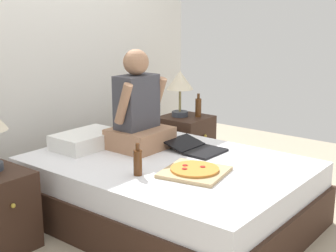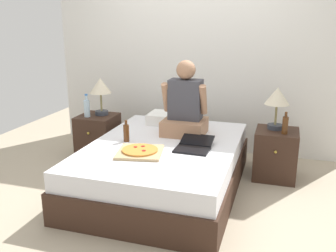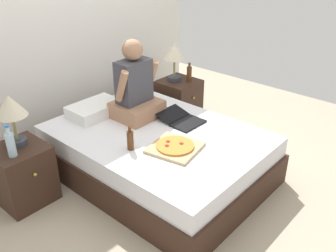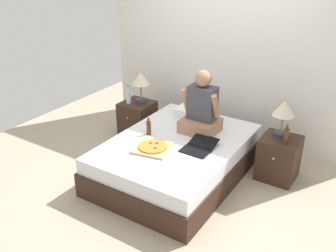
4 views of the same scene
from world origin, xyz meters
name	(u,v)px [view 4 (image 4 of 4)]	position (x,y,z in m)	size (l,w,h in m)	color
ground_plane	(177,175)	(0.00, 0.00, 0.00)	(5.75, 5.75, 0.00)	tan
wall_back	(229,52)	(0.00, 1.36, 1.25)	(3.75, 0.12, 2.50)	silver
bed	(177,158)	(0.00, 0.00, 0.23)	(1.44, 2.00, 0.48)	#382319
nightstand_left	(138,119)	(-1.06, 0.62, 0.26)	(0.44, 0.47, 0.53)	#382319
lamp_on_left_nightstand	(141,81)	(-1.02, 0.67, 0.86)	(0.26, 0.26, 0.45)	#333842
water_bottle	(128,96)	(-1.14, 0.53, 0.64)	(0.07, 0.07, 0.28)	silver
nightstand_right	(279,158)	(1.06, 0.62, 0.26)	(0.44, 0.47, 0.53)	#382319
lamp_on_right_nightstand	(284,111)	(1.03, 0.67, 0.86)	(0.26, 0.26, 0.45)	#333842
beer_bottle	(286,136)	(1.13, 0.52, 0.62)	(0.06, 0.06, 0.23)	#512D14
pillow	(196,113)	(-0.14, 0.72, 0.54)	(0.52, 0.34, 0.12)	white
person_seated	(201,110)	(0.11, 0.39, 0.76)	(0.47, 0.40, 0.78)	#A37556
laptop	(198,148)	(0.31, -0.05, 0.50)	(0.32, 0.42, 0.07)	black
pizza_box	(153,148)	(-0.12, -0.33, 0.49)	(0.47, 0.47, 0.05)	tan
beer_bottle_on_bed	(149,128)	(-0.38, -0.04, 0.57)	(0.06, 0.06, 0.22)	#4C2811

